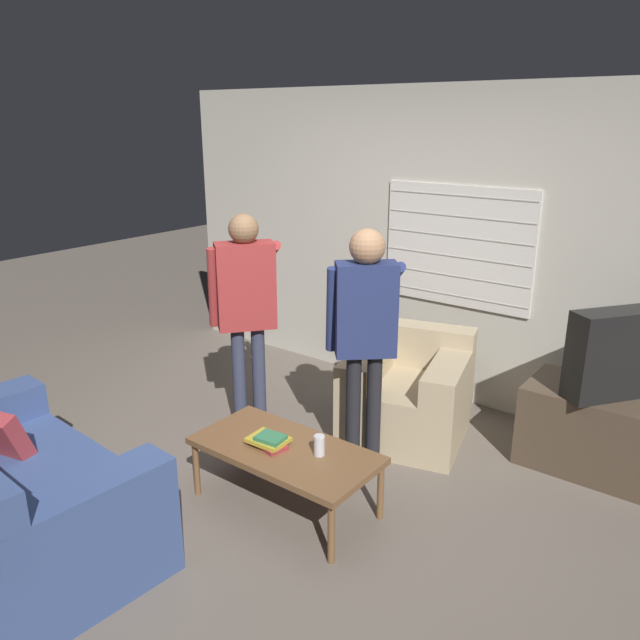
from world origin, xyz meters
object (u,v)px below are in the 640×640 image
(spare_remote, at_px, (272,445))
(couch_blue, at_px, (11,500))
(person_right_standing, at_px, (365,320))
(book_stack, at_px, (269,441))
(armchair_beige, at_px, (408,393))
(coffee_table, at_px, (285,453))
(person_left_standing, at_px, (246,298))
(soda_can, at_px, (319,445))
(tv, at_px, (620,353))

(spare_remote, bearing_deg, couch_blue, -85.54)
(person_right_standing, distance_m, book_stack, 0.98)
(couch_blue, distance_m, person_right_standing, 2.29)
(person_right_standing, relative_size, book_stack, 6.48)
(couch_blue, distance_m, armchair_beige, 2.71)
(coffee_table, height_order, person_left_standing, person_left_standing)
(person_right_standing, height_order, soda_can, person_right_standing)
(tv, distance_m, person_left_standing, 2.54)
(person_right_standing, bearing_deg, coffee_table, -138.95)
(tv, height_order, soda_can, tv)
(person_right_standing, xyz_separation_m, spare_remote, (-0.16, -0.76, -0.63))
(tv, bearing_deg, person_left_standing, -30.35)
(tv, bearing_deg, soda_can, -2.54)
(couch_blue, relative_size, spare_remote, 13.39)
(couch_blue, distance_m, coffee_table, 1.52)
(book_stack, bearing_deg, armchair_beige, 81.13)
(armchair_beige, distance_m, person_right_standing, 0.92)
(couch_blue, height_order, soda_can, couch_blue)
(spare_remote, bearing_deg, person_left_standing, -178.62)
(couch_blue, relative_size, armchair_beige, 1.58)
(couch_blue, bearing_deg, person_right_standing, 66.32)
(armchair_beige, height_order, soda_can, armchair_beige)
(coffee_table, height_order, spare_remote, spare_remote)
(tv, relative_size, soda_can, 5.50)
(tv, distance_m, spare_remote, 2.29)
(armchair_beige, distance_m, person_left_standing, 1.40)
(couch_blue, distance_m, tv, 3.73)
(armchair_beige, height_order, person_left_standing, person_left_standing)
(couch_blue, height_order, tv, tv)
(soda_can, bearing_deg, person_right_standing, 100.66)
(couch_blue, height_order, coffee_table, couch_blue)
(coffee_table, distance_m, spare_remote, 0.09)
(coffee_table, bearing_deg, armchair_beige, 84.57)
(armchair_beige, xyz_separation_m, person_right_standing, (-0.03, -0.57, 0.72))
(armchair_beige, bearing_deg, spare_remote, 67.09)
(soda_can, height_order, spare_remote, soda_can)
(tv, bearing_deg, armchair_beige, -39.93)
(couch_blue, height_order, person_left_standing, person_left_standing)
(coffee_table, relative_size, soda_can, 9.04)
(person_left_standing, bearing_deg, coffee_table, -86.54)
(person_left_standing, height_order, soda_can, person_left_standing)
(person_left_standing, distance_m, soda_can, 1.34)
(tv, relative_size, book_stack, 2.73)
(tv, bearing_deg, book_stack, -6.84)
(person_left_standing, xyz_separation_m, soda_can, (1.08, -0.54, -0.59))
(couch_blue, bearing_deg, armchair_beige, 71.33)
(person_right_standing, height_order, book_stack, person_right_standing)
(couch_blue, relative_size, tv, 2.42)
(person_left_standing, bearing_deg, book_stack, -91.41)
(couch_blue, height_order, book_stack, couch_blue)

